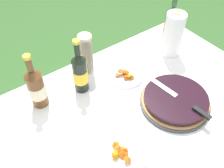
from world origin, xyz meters
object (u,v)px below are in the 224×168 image
object	(u,v)px
cider_bottle_green	(170,24)
cider_bottle_amber	(36,87)
snack_plate_left	(125,74)
berry_tart	(175,101)
cup_stack	(86,54)
snack_plate_near	(122,151)
serving_knife	(182,99)
juice_bottle_red	(80,73)
paper_towel_roll	(173,35)

from	to	relation	value
cider_bottle_green	cider_bottle_amber	bearing A→B (deg)	-179.71
snack_plate_left	berry_tart	bearing A→B (deg)	-76.59
cup_stack	snack_plate_near	world-z (taller)	cup_stack
cup_stack	snack_plate_left	distance (m)	0.24
cider_bottle_green	serving_knife	bearing A→B (deg)	-128.86
juice_bottle_red	berry_tart	bearing A→B (deg)	-48.77
serving_knife	juice_bottle_red	xyz separation A→B (m)	(-0.32, 0.39, 0.05)
paper_towel_roll	serving_knife	bearing A→B (deg)	-128.57
cider_bottle_amber	paper_towel_roll	bearing A→B (deg)	-6.74
berry_tart	snack_plate_left	xyz separation A→B (m)	(-0.07, 0.30, -0.02)
cup_stack	cider_bottle_green	xyz separation A→B (m)	(0.57, -0.06, 0.00)
paper_towel_roll	cup_stack	bearing A→B (deg)	162.41
serving_knife	cider_bottle_amber	distance (m)	0.68
serving_knife	cup_stack	distance (m)	0.54
berry_tart	serving_knife	bearing A→B (deg)	-83.37
serving_knife	cider_bottle_green	size ratio (longest dim) A/B	1.16
berry_tart	snack_plate_near	xyz separation A→B (m)	(-0.37, -0.05, -0.02)
serving_knife	cup_stack	xyz separation A→B (m)	(-0.22, 0.49, 0.06)
cup_stack	cider_bottle_green	world-z (taller)	cider_bottle_green
berry_tart	serving_knife	xyz separation A→B (m)	(0.00, -0.03, 0.04)
berry_tart	cup_stack	xyz separation A→B (m)	(-0.22, 0.46, 0.09)
cup_stack	juice_bottle_red	bearing A→B (deg)	-135.42
cup_stack	snack_plate_near	bearing A→B (deg)	-106.59
berry_tart	paper_towel_roll	distance (m)	0.42
berry_tart	cider_bottle_green	distance (m)	0.54
snack_plate_left	cider_bottle_amber	bearing A→B (deg)	168.07
serving_knife	paper_towel_roll	xyz separation A→B (m)	(0.27, 0.33, 0.07)
snack_plate_left	paper_towel_roll	world-z (taller)	paper_towel_roll
serving_knife	juice_bottle_red	size ratio (longest dim) A/B	1.21
snack_plate_left	paper_towel_roll	distance (m)	0.36
berry_tart	cup_stack	distance (m)	0.52
juice_bottle_red	snack_plate_left	size ratio (longest dim) A/B	1.48
serving_knife	cup_stack	bearing A→B (deg)	17.91
cider_bottle_amber	berry_tart	bearing A→B (deg)	-36.90
cup_stack	juice_bottle_red	world-z (taller)	juice_bottle_red
cider_bottle_amber	juice_bottle_red	world-z (taller)	juice_bottle_red
serving_knife	cup_stack	world-z (taller)	cup_stack
berry_tart	snack_plate_near	bearing A→B (deg)	-171.73
berry_tart	cider_bottle_amber	world-z (taller)	cider_bottle_amber
cider_bottle_green	cider_bottle_amber	xyz separation A→B (m)	(-0.88, -0.00, -0.01)
juice_bottle_red	snack_plate_near	distance (m)	0.43
juice_bottle_red	snack_plate_near	world-z (taller)	juice_bottle_red
cider_bottle_amber	serving_knife	bearing A→B (deg)	-38.68
cider_bottle_green	snack_plate_near	xyz separation A→B (m)	(-0.72, -0.46, -0.11)
cup_stack	paper_towel_roll	distance (m)	0.51
berry_tart	cider_bottle_amber	bearing A→B (deg)	143.10
paper_towel_roll	berry_tart	bearing A→B (deg)	-131.51
snack_plate_near	snack_plate_left	size ratio (longest dim) A/B	1.13
cider_bottle_green	snack_plate_near	size ratio (longest dim) A/B	1.36
serving_knife	snack_plate_near	world-z (taller)	serving_knife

